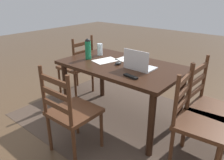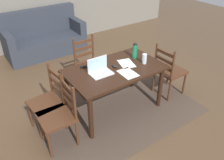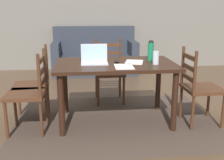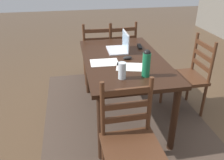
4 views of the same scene
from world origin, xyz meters
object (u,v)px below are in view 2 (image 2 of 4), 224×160
drinking_glass (144,59)px  computer_mouse (115,66)px  chair_left_near (59,115)px  tv_remote (86,66)px  chair_left_far (49,102)px  couch (44,38)px  dining_table (115,74)px  chair_right_near (169,71)px  water_bottle (135,50)px  laptop (99,69)px  chair_far_head (89,65)px

drinking_glass → computer_mouse: 0.48m
chair_left_near → tv_remote: (0.68, 0.46, 0.31)m
chair_left_far → couch: size_ratio=0.53×
dining_table → drinking_glass: bearing=-15.1°
chair_right_near → water_bottle: water_bottle is taller
computer_mouse → couch: bearing=91.4°
chair_right_near → laptop: 1.34m
dining_table → tv_remote: (-0.34, 0.28, 0.11)m
water_bottle → tv_remote: 0.83m
chair_left_near → drinking_glass: chair_left_near is taller
chair_right_near → drinking_glass: size_ratio=6.06×
chair_left_near → couch: couch is taller
chair_far_head → tv_remote: 0.70m
chair_left_far → laptop: bearing=-11.7°
laptop → water_bottle: size_ratio=1.23×
chair_left_far → drinking_glass: chair_left_far is taller
tv_remote → computer_mouse: bearing=-115.2°
couch → computer_mouse: bearing=-86.6°
chair_left_near → computer_mouse: chair_left_near is taller
dining_table → chair_left_near: 1.05m
chair_left_near → tv_remote: 0.88m
dining_table → water_bottle: water_bottle is taller
couch → dining_table: bearing=-87.1°
water_bottle → tv_remote: size_ratio=1.54×
chair_far_head → couch: couch is taller
laptop → water_bottle: (0.72, 0.08, 0.08)m
dining_table → couch: 2.73m
chair_left_near → water_bottle: (1.48, 0.28, 0.43)m
laptop → chair_left_far: bearing=168.3°
water_bottle → computer_mouse: size_ratio=2.62×
laptop → drinking_glass: bearing=-11.5°
couch → computer_mouse: size_ratio=18.00×
dining_table → tv_remote: bearing=140.1°
chair_left_far → chair_left_near: (0.00, -0.35, 0.00)m
chair_right_near → chair_far_head: 1.41m
chair_far_head → chair_left_near: same height
chair_left_far → chair_far_head: size_ratio=1.00×
couch → drinking_glass: couch is taller
couch → tv_remote: bearing=-94.7°
drinking_glass → tv_remote: size_ratio=0.92×
dining_table → laptop: (-0.26, 0.02, 0.16)m
couch → tv_remote: size_ratio=10.59×
chair_left_far → water_bottle: water_bottle is taller
couch → water_bottle: 2.73m
chair_left_far → water_bottle: (1.48, -0.08, 0.43)m
chair_far_head → chair_left_near: size_ratio=1.00×
chair_right_near → water_bottle: 0.76m
chair_left_far → tv_remote: chair_left_far is taller
tv_remote → drinking_glass: bearing=-107.6°
chair_far_head → laptop: laptop is taller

